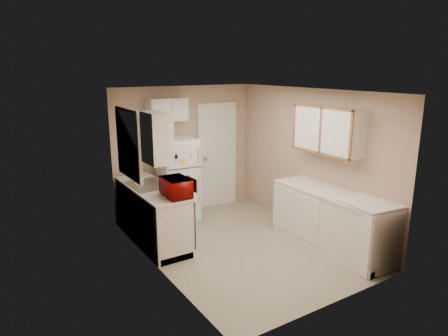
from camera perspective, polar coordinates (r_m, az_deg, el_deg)
floor at (r=6.42m, az=2.43°, el=-10.94°), size 3.80×3.80×0.00m
ceiling at (r=5.82m, az=2.68°, el=10.97°), size 3.80×3.80×0.00m
wall_left at (r=5.36m, az=-9.85°, el=-2.56°), size 3.80×3.80×0.00m
wall_right at (r=6.88m, az=12.17°, el=1.07°), size 3.80×3.80×0.00m
wall_back at (r=7.61m, az=-5.65°, el=2.56°), size 2.80×2.80×0.00m
wall_front at (r=4.65m, az=16.08°, el=-5.56°), size 2.80×2.80×0.00m
left_counter at (r=6.50m, az=-10.20°, el=-6.53°), size 0.60×1.80×0.90m
dishwasher at (r=6.08m, az=-5.50°, el=-7.44°), size 0.03×0.58×0.72m
sink at (r=6.50m, az=-10.86°, el=-2.74°), size 0.54×0.74×0.16m
microwave at (r=5.82m, az=-6.84°, el=-2.64°), size 0.50×0.28×0.33m
soap_bottle at (r=6.73m, az=-12.29°, el=-1.00°), size 0.10×0.11×0.19m
window_blinds at (r=6.24m, az=-13.39°, el=3.42°), size 0.10×0.98×1.08m
upper_cabinet_left at (r=5.48m, az=-9.56°, el=4.27°), size 0.30×0.45×0.70m
refrigerator at (r=7.23m, az=-6.63°, el=-1.70°), size 0.66×0.64×1.51m
cabinet_over_fridge at (r=7.18m, az=-8.14°, el=8.26°), size 0.70×0.30×0.40m
interior_door at (r=7.94m, az=-0.97°, el=1.79°), size 0.86×0.06×2.08m
right_counter at (r=6.37m, az=14.91°, el=-7.26°), size 0.60×2.00×0.90m
stove at (r=6.02m, az=19.62°, el=-8.67°), size 0.72×0.85×0.94m
upper_cabinet_right at (r=6.33m, az=14.63°, el=5.32°), size 0.30×1.20×0.70m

